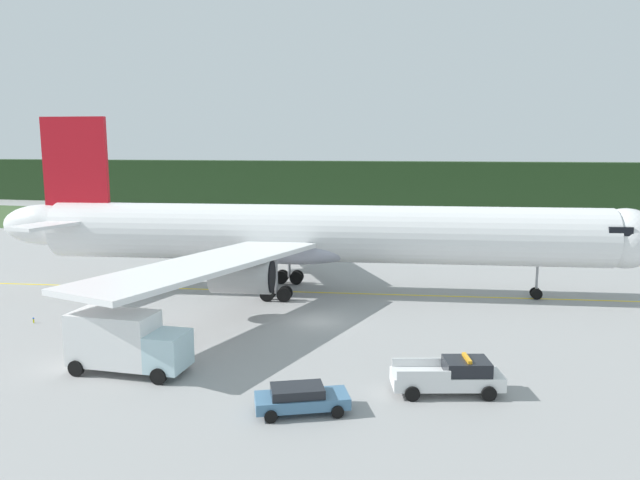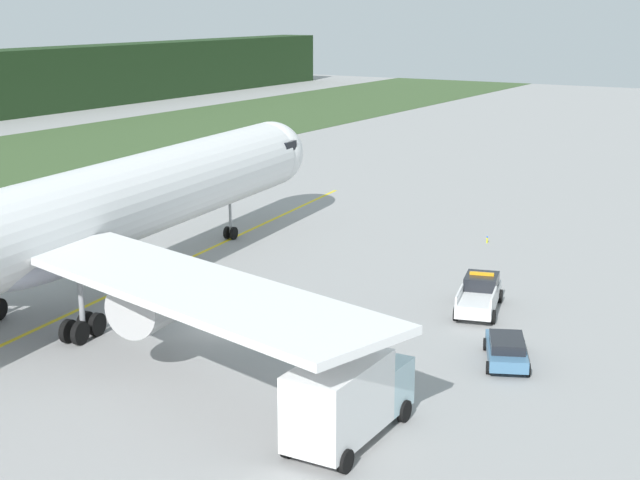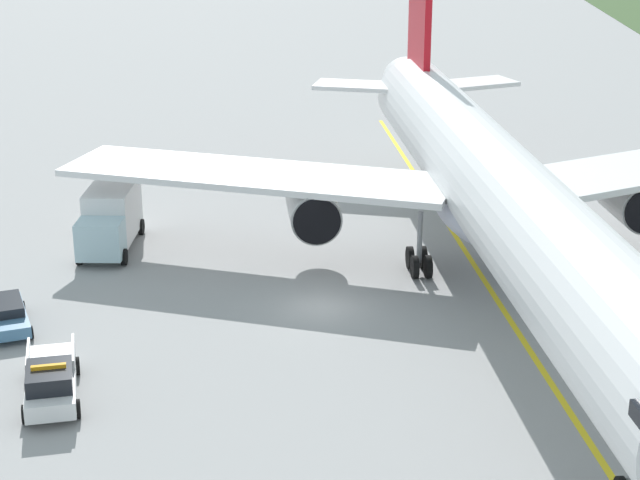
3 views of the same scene
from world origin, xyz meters
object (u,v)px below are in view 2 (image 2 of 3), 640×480
at_px(airliner, 58,224).
at_px(staff_car, 506,349).
at_px(ops_pickup_truck, 480,294).
at_px(catering_truck, 348,396).

relative_size(airliner, staff_car, 11.89).
xyz_separation_m(ops_pickup_truck, staff_car, (-6.83, -4.02, -0.20)).
bearing_deg(ops_pickup_truck, airliner, 123.29).
xyz_separation_m(airliner, catering_truck, (-5.33, -20.39, -3.29)).
xyz_separation_m(airliner, staff_car, (5.54, -22.86, -4.38)).
bearing_deg(ops_pickup_truck, catering_truck, -174.97).
xyz_separation_m(catering_truck, staff_car, (10.86, -2.46, -1.09)).
distance_m(catering_truck, staff_car, 11.19).
bearing_deg(catering_truck, staff_car, -12.77).
relative_size(ops_pickup_truck, catering_truck, 0.88).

